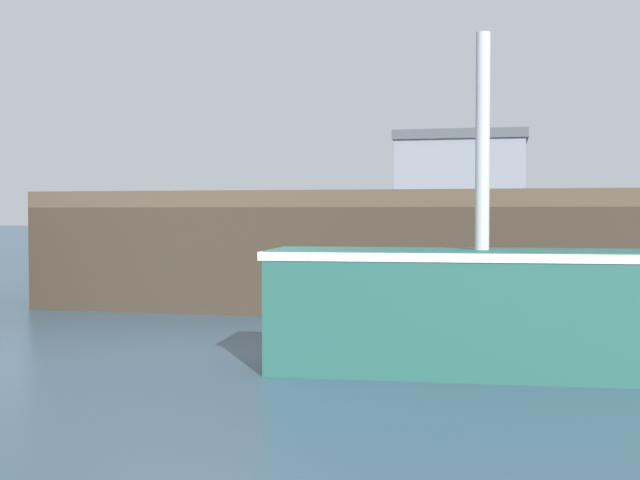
# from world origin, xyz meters

# --- Properties ---
(ground) EXTENTS (120.00, 160.00, 0.10)m
(ground) POSITION_xyz_m (0.00, 0.00, -0.05)
(ground) COLOR #334C60
(pier) EXTENTS (13.04, 6.64, 1.85)m
(pier) POSITION_xyz_m (2.47, 6.16, 1.52)
(pier) COLOR brown
(pier) RESTS_ON ground
(fishing_boat_near_right) EXTENTS (4.15, 1.31, 3.20)m
(fishing_boat_near_right) POSITION_xyz_m (3.02, -0.16, 0.63)
(fishing_boat_near_right) COLOR #23564C
(fishing_boat_near_right) RESTS_ON ground
(warehouse) EXTENTS (6.85, 5.63, 5.80)m
(warehouse) POSITION_xyz_m (1.01, 36.76, 2.92)
(warehouse) COLOR gray
(warehouse) RESTS_ON ground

